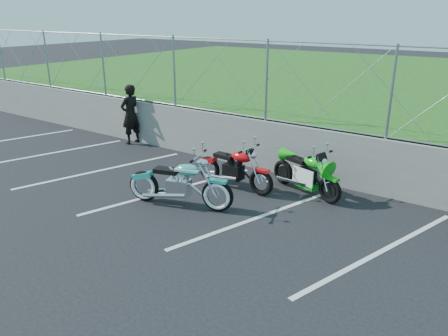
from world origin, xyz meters
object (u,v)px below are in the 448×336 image
Objects in this scene: sportbike_green at (307,175)px; person_standing at (130,114)px; cruiser_turquoise at (181,185)px; naked_orange at (235,170)px.

sportbike_green is 6.25m from person_standing.
sportbike_green is at bearing 32.33° from cruiser_turquoise.
cruiser_turquoise is at bearing -113.53° from sportbike_green.
sportbike_green is 1.05× the size of person_standing.
sportbike_green is (1.88, 2.14, -0.03)m from cruiser_turquoise.
naked_orange is at bearing 80.67° from person_standing.
naked_orange is (0.38, 1.49, -0.02)m from cruiser_turquoise.
sportbike_green is (1.50, 0.65, -0.00)m from naked_orange.
person_standing is at bearing 167.70° from naked_orange.
cruiser_turquoise is 2.85m from sportbike_green.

